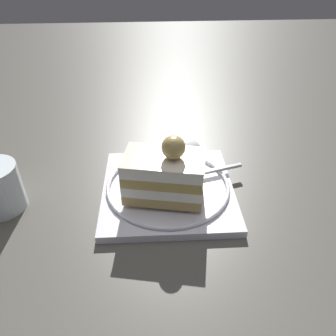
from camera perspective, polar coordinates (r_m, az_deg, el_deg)
ground_plane at (r=0.54m, az=1.53°, el=-2.98°), size 2.40×2.40×0.00m
dessert_plate at (r=0.52m, az=0.00°, el=-3.52°), size 0.20×0.20×0.02m
cake_slice at (r=0.47m, az=-0.58°, el=-1.10°), size 0.12×0.09×0.10m
whipped_cream_dollop at (r=0.56m, az=3.11°, el=3.15°), size 0.05×0.05×0.04m
fork at (r=0.54m, az=6.71°, el=-0.66°), size 0.11×0.04×0.00m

